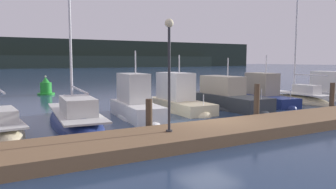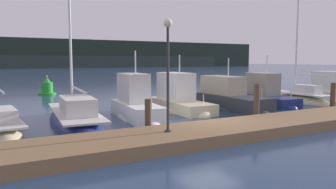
# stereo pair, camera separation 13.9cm
# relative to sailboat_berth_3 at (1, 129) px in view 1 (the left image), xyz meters

# --- Properties ---
(ground_plane) EXTENTS (400.00, 400.00, 0.00)m
(ground_plane) POSITION_rel_sailboat_berth_3_xyz_m (8.31, -3.93, -0.12)
(ground_plane) COLOR navy
(dock) EXTENTS (38.57, 2.80, 0.45)m
(dock) POSITION_rel_sailboat_berth_3_xyz_m (8.31, -5.49, 0.11)
(dock) COLOR brown
(dock) RESTS_ON ground
(mooring_pile_2) EXTENTS (0.28, 0.28, 1.51)m
(mooring_pile_2) POSITION_rel_sailboat_berth_3_xyz_m (5.34, -3.84, 0.64)
(mooring_pile_2) COLOR #4C3D2D
(mooring_pile_2) RESTS_ON ground
(mooring_pile_3) EXTENTS (0.28, 0.28, 1.93)m
(mooring_pile_3) POSITION_rel_sailboat_berth_3_xyz_m (11.29, -3.84, 0.85)
(mooring_pile_3) COLOR #4C3D2D
(mooring_pile_3) RESTS_ON ground
(mooring_pile_4) EXTENTS (0.28, 0.28, 1.78)m
(mooring_pile_4) POSITION_rel_sailboat_berth_3_xyz_m (17.24, -3.84, 0.77)
(mooring_pile_4) COLOR #4C3D2D
(mooring_pile_4) RESTS_ON ground
(sailboat_berth_3) EXTENTS (2.18, 6.49, 9.34)m
(sailboat_berth_3) POSITION_rel_sailboat_berth_3_xyz_m (0.00, 0.00, 0.00)
(sailboat_berth_3) COLOR beige
(sailboat_berth_3) RESTS_ON ground
(sailboat_berth_4) EXTENTS (2.87, 8.53, 12.41)m
(sailboat_berth_4) POSITION_rel_sailboat_berth_3_xyz_m (3.23, 0.06, 0.02)
(sailboat_berth_4) COLOR navy
(sailboat_berth_4) RESTS_ON ground
(motorboat_berth_5) EXTENTS (2.13, 5.44, 4.10)m
(motorboat_berth_5) POSITION_rel_sailboat_berth_3_xyz_m (6.50, 0.20, 0.36)
(motorboat_berth_5) COLOR white
(motorboat_berth_5) RESTS_ON ground
(motorboat_berth_6) EXTENTS (2.14, 6.11, 4.11)m
(motorboat_berth_6) POSITION_rel_sailboat_berth_3_xyz_m (9.91, 1.37, 0.26)
(motorboat_berth_6) COLOR beige
(motorboat_berth_6) RESTS_ON ground
(motorboat_berth_7) EXTENTS (2.36, 6.80, 3.72)m
(motorboat_berth_7) POSITION_rel_sailboat_berth_3_xyz_m (13.27, 0.84, 0.29)
(motorboat_berth_7) COLOR #2D3338
(motorboat_berth_7) RESTS_ON ground
(motorboat_berth_8) EXTENTS (2.51, 5.82, 4.06)m
(motorboat_berth_8) POSITION_rel_sailboat_berth_3_xyz_m (16.71, 0.89, 0.26)
(motorboat_berth_8) COLOR navy
(motorboat_berth_8) RESTS_ON ground
(sailboat_berth_9) EXTENTS (1.60, 5.56, 8.93)m
(sailboat_berth_9) POSITION_rel_sailboat_berth_3_xyz_m (19.61, 0.37, 0.05)
(sailboat_berth_9) COLOR beige
(sailboat_berth_9) RESTS_ON ground
(channel_buoy) EXTENTS (1.49, 1.49, 1.73)m
(channel_buoy) POSITION_rel_sailboat_berth_3_xyz_m (4.20, 15.15, 0.50)
(channel_buoy) COLOR green
(channel_buoy) RESTS_ON ground
(dock_lamppost) EXTENTS (0.32, 0.32, 4.12)m
(dock_lamppost) POSITION_rel_sailboat_berth_3_xyz_m (5.41, -5.42, 3.08)
(dock_lamppost) COLOR #2D2D33
(dock_lamppost) RESTS_ON dock
(hillside_backdrop) EXTENTS (240.00, 23.00, 12.02)m
(hillside_backdrop) POSITION_rel_sailboat_berth_3_xyz_m (10.78, 131.54, 5.42)
(hillside_backdrop) COLOR #1E2823
(hillside_backdrop) RESTS_ON ground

